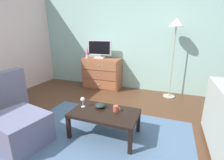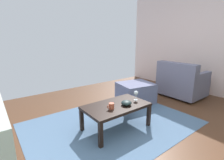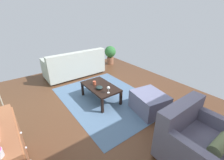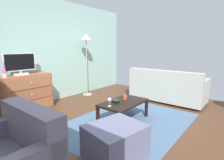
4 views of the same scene
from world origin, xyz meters
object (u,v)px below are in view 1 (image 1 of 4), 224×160
(dresser, at_px, (102,73))
(coffee_table, at_px, (105,115))
(ottoman, at_px, (20,129))
(wine_glass, at_px, (83,100))
(mug, at_px, (116,109))
(standing_lamp, at_px, (176,30))
(lava_lamp, at_px, (87,52))
(bowl_decorative, at_px, (100,105))
(tv, at_px, (100,49))

(dresser, height_order, coffee_table, dresser)
(ottoman, bearing_deg, wine_glass, 44.52)
(mug, distance_m, ottoman, 1.35)
(standing_lamp, bearing_deg, lava_lamp, 179.87)
(mug, height_order, standing_lamp, standing_lamp)
(lava_lamp, bearing_deg, bowl_decorative, -56.38)
(tv, bearing_deg, mug, -59.37)
(mug, relative_size, standing_lamp, 0.06)
(coffee_table, height_order, ottoman, ottoman)
(coffee_table, distance_m, mug, 0.19)
(tv, relative_size, ottoman, 0.94)
(lava_lamp, relative_size, wine_glass, 2.10)
(dresser, bearing_deg, bowl_decorative, -66.72)
(dresser, xyz_separation_m, mug, (1.08, -1.92, 0.01))
(coffee_table, relative_size, mug, 8.53)
(lava_lamp, xyz_separation_m, wine_glass, (0.96, -1.91, -0.47))
(mug, distance_m, standing_lamp, 2.29)
(ottoman, xyz_separation_m, standing_lamp, (1.87, 2.53, 1.32))
(coffee_table, xyz_separation_m, standing_lamp, (0.86, 1.94, 1.20))
(lava_lamp, height_order, coffee_table, lava_lamp)
(mug, xyz_separation_m, bowl_decorative, (-0.26, 0.03, -0.01))
(mug, height_order, bowl_decorative, mug)
(wine_glass, distance_m, standing_lamp, 2.50)
(wine_glass, xyz_separation_m, standing_lamp, (1.24, 1.91, 1.04))
(dresser, relative_size, lava_lamp, 3.12)
(dresser, distance_m, ottoman, 2.59)
(coffee_table, bearing_deg, standing_lamp, 66.19)
(dresser, xyz_separation_m, tv, (-0.07, 0.02, 0.66))
(wine_glass, height_order, ottoman, wine_glass)
(tv, xyz_separation_m, coffee_table, (1.00, -2.02, -0.74))
(bowl_decorative, bearing_deg, standing_lamp, 62.22)
(dresser, relative_size, tv, 1.56)
(tv, xyz_separation_m, lava_lamp, (-0.34, -0.07, -0.10))
(wine_glass, relative_size, bowl_decorative, 1.00)
(tv, bearing_deg, standing_lamp, -2.23)
(mug, xyz_separation_m, standing_lamp, (0.71, 1.87, 1.11))
(coffee_table, distance_m, wine_glass, 0.41)
(wine_glass, bearing_deg, mug, 4.10)
(bowl_decorative, bearing_deg, lava_lamp, 123.62)
(coffee_table, xyz_separation_m, wine_glass, (-0.38, 0.04, 0.16))
(lava_lamp, distance_m, wine_glass, 2.19)
(dresser, height_order, mug, dresser)
(tv, height_order, bowl_decorative, tv)
(dresser, relative_size, standing_lamp, 0.57)
(tv, height_order, standing_lamp, standing_lamp)
(mug, relative_size, bowl_decorative, 0.73)
(coffee_table, xyz_separation_m, ottoman, (-1.01, -0.58, -0.12))
(wine_glass, bearing_deg, standing_lamp, 57.05)
(wine_glass, xyz_separation_m, bowl_decorative, (0.27, 0.07, -0.08))
(lava_lamp, xyz_separation_m, standing_lamp, (2.20, -0.00, 0.57))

